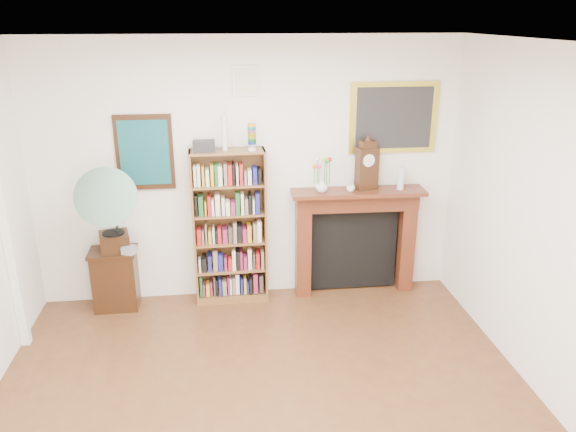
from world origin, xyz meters
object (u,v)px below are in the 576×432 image
object	(u,v)px
side_cabinet	(116,279)
teacup	(351,189)
bottle_right	(401,178)
cd_stack	(129,250)
bookshelf	(229,219)
flower_vase	(322,186)
bottle_left	(401,178)
mantel_clock	(367,166)
gramophone	(107,205)
fireplace	(355,231)

from	to	relation	value
side_cabinet	teacup	world-z (taller)	teacup
teacup	bottle_right	size ratio (longest dim) A/B	0.44
cd_stack	teacup	distance (m)	2.39
bookshelf	teacup	bearing A→B (deg)	-4.16
side_cabinet	cd_stack	size ratio (longest dim) A/B	5.50
cd_stack	flower_vase	xyz separation A→B (m)	(2.02, 0.12, 0.58)
side_cabinet	bottle_left	world-z (taller)	bottle_left
bottle_right	mantel_clock	bearing A→B (deg)	-177.09
cd_stack	bottle_left	world-z (taller)	bottle_left
bottle_left	bottle_right	xyz separation A→B (m)	(0.02, 0.07, -0.02)
teacup	bottle_left	world-z (taller)	bottle_left
gramophone	mantel_clock	distance (m)	2.69
cd_stack	bottle_right	xyz separation A→B (m)	(2.89, 0.18, 0.61)
bookshelf	bottle_left	bearing A→B (deg)	-2.53
gramophone	bottle_left	distance (m)	3.04
gramophone	flower_vase	size ratio (longest dim) A/B	6.87
mantel_clock	bottle_left	bearing A→B (deg)	-21.75
bookshelf	side_cabinet	size ratio (longest dim) A/B	2.93
gramophone	bottle_left	xyz separation A→B (m)	(3.04, 0.15, 0.13)
fireplace	bottle_right	xyz separation A→B (m)	(0.48, -0.01, 0.59)
teacup	fireplace	bearing A→B (deg)	48.39
teacup	mantel_clock	bearing A→B (deg)	22.37
teacup	gramophone	bearing A→B (deg)	-177.26
bottle_right	flower_vase	bearing A→B (deg)	-175.87
fireplace	side_cabinet	bearing A→B (deg)	-176.42
side_cabinet	fireplace	bearing A→B (deg)	1.20
gramophone	cd_stack	world-z (taller)	gramophone
flower_vase	bottle_right	size ratio (longest dim) A/B	0.70
flower_vase	bottle_right	distance (m)	0.88
side_cabinet	flower_vase	distance (m)	2.40
fireplace	bottle_left	distance (m)	0.77
bookshelf	bottle_left	world-z (taller)	bookshelf
gramophone	bottle_left	world-z (taller)	gramophone
mantel_clock	bottle_right	size ratio (longest dim) A/B	2.63
side_cabinet	gramophone	xyz separation A→B (m)	(0.03, -0.14, 0.87)
mantel_clock	flower_vase	distance (m)	0.53
cd_stack	mantel_clock	distance (m)	2.63
teacup	bottle_left	distance (m)	0.56
cd_stack	fireplace	bearing A→B (deg)	4.57
side_cabinet	fireplace	size ratio (longest dim) A/B	0.46
flower_vase	teacup	xyz separation A→B (m)	(0.30, -0.03, -0.03)
cd_stack	bottle_right	distance (m)	2.96
cd_stack	flower_vase	world-z (taller)	flower_vase
gramophone	teacup	world-z (taller)	gramophone
side_cabinet	bottle_right	xyz separation A→B (m)	(3.08, 0.08, 0.98)
teacup	bottle_right	bearing A→B (deg)	9.55
bookshelf	gramophone	xyz separation A→B (m)	(-1.20, -0.18, 0.26)
gramophone	bookshelf	bearing A→B (deg)	-4.77
gramophone	flower_vase	distance (m)	2.19
mantel_clock	bottle_right	bearing A→B (deg)	-11.14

